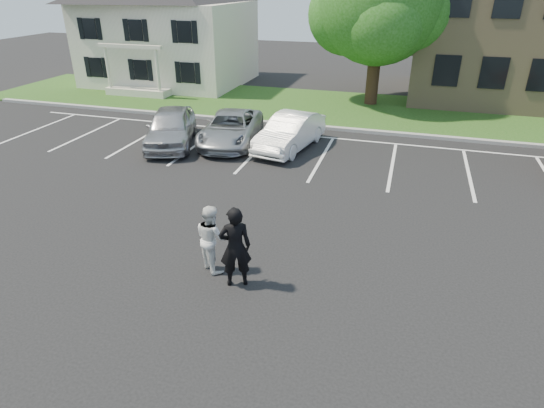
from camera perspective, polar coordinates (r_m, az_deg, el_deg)
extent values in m
plane|color=black|center=(11.72, -1.43, -7.58)|extent=(90.00, 90.00, 0.00)
cube|color=gray|center=(22.39, 8.27, 9.34)|extent=(40.00, 0.30, 0.15)
cube|color=#103E0D|center=(26.22, 9.72, 11.68)|extent=(44.00, 8.00, 0.08)
cube|color=silver|center=(25.12, -27.26, 8.40)|extent=(0.12, 5.20, 0.01)
cube|color=silver|center=(23.31, -22.15, 8.16)|extent=(0.12, 5.20, 0.01)
cube|color=silver|center=(21.70, -16.26, 7.81)|extent=(0.12, 5.20, 0.01)
cube|color=silver|center=(20.36, -9.52, 7.31)|extent=(0.12, 5.20, 0.01)
cube|color=silver|center=(19.33, -1.96, 6.62)|extent=(0.12, 5.20, 0.01)
cube|color=silver|center=(18.67, 6.25, 5.74)|extent=(0.12, 5.20, 0.01)
cube|color=silver|center=(18.42, 14.84, 4.70)|extent=(0.12, 5.20, 0.01)
cube|color=silver|center=(18.59, 23.45, 3.54)|extent=(0.12, 5.20, 0.01)
cube|color=silver|center=(21.03, 11.47, 7.76)|extent=(34.00, 0.12, 0.01)
cube|color=beige|center=(33.58, -12.66, 19.08)|extent=(10.00, 8.00, 5.20)
cube|color=beige|center=(30.32, -16.14, 13.43)|extent=(4.00, 1.60, 0.50)
cylinder|color=beige|center=(30.57, -19.81, 15.15)|extent=(0.18, 0.18, 2.70)
cylinder|color=beige|center=(28.72, -14.08, 15.24)|extent=(0.18, 0.18, 2.70)
cube|color=beige|center=(29.37, -17.48, 18.35)|extent=(4.20, 0.25, 0.20)
cube|color=black|center=(30.31, -16.16, 15.85)|extent=(0.90, 0.06, 1.20)
cube|color=black|center=(30.02, -16.74, 20.15)|extent=(0.90, 0.06, 1.20)
cube|color=black|center=(30.66, -17.23, 15.83)|extent=(0.32, 0.05, 1.25)
cube|color=black|center=(29.97, -15.07, 15.87)|extent=(0.32, 0.05, 1.25)
cube|color=black|center=(26.60, 21.04, 15.35)|extent=(1.30, 0.06, 1.60)
cube|color=black|center=(26.26, 22.33, 22.58)|extent=(1.30, 0.06, 1.60)
cube|color=black|center=(26.85, 26.05, 14.55)|extent=(1.30, 0.06, 1.60)
cube|color=black|center=(26.51, 27.60, 21.67)|extent=(1.30, 0.06, 1.60)
cube|color=black|center=(27.28, 30.90, 13.67)|extent=(1.30, 0.06, 1.60)
cylinder|color=black|center=(27.23, 12.55, 15.35)|extent=(0.70, 0.70, 3.20)
sphere|color=#1A530E|center=(26.79, 13.43, 23.54)|extent=(6.60, 6.60, 6.60)
sphere|color=#1A530E|center=(27.44, 17.02, 22.15)|extent=(4.60, 4.60, 4.60)
sphere|color=#1A530E|center=(27.41, 9.52, 22.44)|extent=(4.40, 4.40, 4.40)
sphere|color=#1A530E|center=(25.32, 13.86, 21.31)|extent=(4.00, 4.00, 4.00)
imported|color=black|center=(10.52, -4.64, -5.41)|extent=(0.88, 0.75, 2.04)
imported|color=white|center=(11.24, -7.62, -4.23)|extent=(1.06, 1.03, 1.73)
imported|color=#AFAFB3|center=(20.44, -12.58, 9.43)|extent=(3.32, 5.02, 1.59)
imported|color=#9EA1A6|center=(20.27, -5.18, 9.47)|extent=(2.93, 5.13, 1.35)
imported|color=white|center=(19.48, 2.28, 9.00)|extent=(2.32, 4.60, 1.45)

